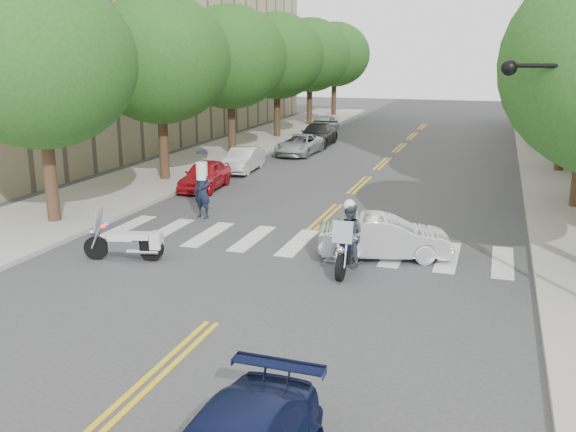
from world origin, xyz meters
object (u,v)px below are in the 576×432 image
at_px(motorcycle_police, 349,238).
at_px(officer_standing, 202,191).
at_px(motorcycle_parked, 130,243).
at_px(convertible, 384,237).

relative_size(motorcycle_police, officer_standing, 1.25).
bearing_deg(motorcycle_parked, motorcycle_police, -92.98).
bearing_deg(officer_standing, convertible, -5.71).
xyz_separation_m(motorcycle_parked, officer_standing, (-0.12, 5.11, 0.46)).
distance_m(motorcycle_police, officer_standing, 7.43).
height_order(motorcycle_police, officer_standing, motorcycle_police).
height_order(officer_standing, convertible, officer_standing).
relative_size(officer_standing, convertible, 0.51).
height_order(motorcycle_parked, officer_standing, officer_standing).
bearing_deg(motorcycle_parked, officer_standing, -12.62).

